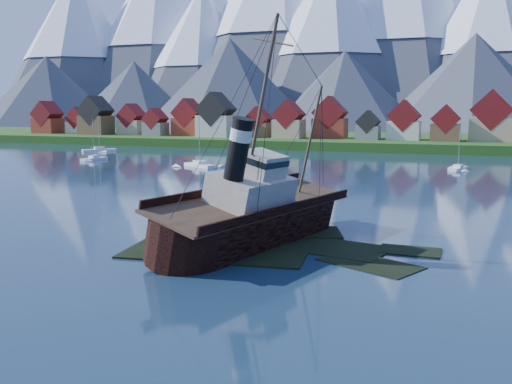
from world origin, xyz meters
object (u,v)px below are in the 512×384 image
(sailboat_c, at_px, (200,166))
(sailboat_d, at_px, (458,169))
(tugboat_wreck, at_px, (255,212))
(sailboat_b, at_px, (94,159))
(sailboat_f, at_px, (99,151))

(sailboat_c, distance_m, sailboat_d, 60.40)
(tugboat_wreck, distance_m, sailboat_b, 103.70)
(tugboat_wreck, xyz_separation_m, sailboat_b, (-74.17, 72.42, -2.81))
(tugboat_wreck, xyz_separation_m, sailboat_d, (18.98, 81.67, -2.84))
(tugboat_wreck, bearing_deg, sailboat_c, 135.72)
(sailboat_f, bearing_deg, sailboat_b, -13.34)
(sailboat_b, relative_size, sailboat_f, 0.94)
(tugboat_wreck, bearing_deg, sailboat_f, 147.86)
(tugboat_wreck, distance_m, sailboat_c, 77.79)
(sailboat_b, relative_size, sailboat_c, 0.91)
(sailboat_c, xyz_separation_m, sailboat_f, (-52.50, 32.67, -0.02))
(sailboat_b, xyz_separation_m, sailboat_d, (93.15, 9.24, -0.03))
(tugboat_wreck, relative_size, sailboat_b, 2.62)
(sailboat_c, height_order, sailboat_f, sailboat_c)
(tugboat_wreck, xyz_separation_m, sailboat_f, (-92.09, 99.58, -2.81))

